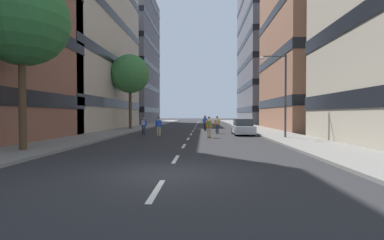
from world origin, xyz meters
The scene contains 18 objects.
ground_plane centered at (0.00, 30.30, 0.00)m, with size 181.78×181.78×0.00m, color #28282B.
sidewalk_left centered at (-8.08, 34.08, 0.07)m, with size 3.86×83.31×0.14m, color gray.
sidewalk_right centered at (8.08, 34.08, 0.07)m, with size 3.86×83.31×0.14m, color gray.
lane_markings centered at (0.00, 33.00, 0.00)m, with size 0.16×72.20×0.01m.
building_left_mid centered at (-16.18, 27.04, 11.11)m, with size 12.45×23.84×22.04m.
building_left_far centered at (-16.18, 52.70, 14.40)m, with size 12.45×19.01×28.62m.
building_right_mid centered at (16.18, 27.04, 11.34)m, with size 12.45×16.54×22.48m.
building_right_far centered at (16.18, 52.70, 17.10)m, with size 12.45×23.09×34.02m.
parked_car_near centered at (4.95, 17.49, 0.70)m, with size 1.82×4.40×1.52m.
street_tree_near centered at (-8.08, 25.89, 7.05)m, with size 4.87×4.87×9.37m.
street_tree_mid centered at (-8.08, 4.83, 6.80)m, with size 4.72×4.72×9.05m.
streetlamp_right centered at (7.33, 13.20, 4.14)m, with size 2.13×0.30×6.50m.
skater_0 centered at (1.41, 23.70, 0.98)m, with size 0.55×0.92×1.78m.
skater_1 centered at (2.61, 19.31, 1.02)m, with size 0.57×0.92×1.78m.
skater_2 centered at (1.50, 41.41, 1.02)m, with size 0.54×0.91×1.78m.
skater_3 centered at (-2.63, 14.61, 0.98)m, with size 0.55×0.91×1.78m.
skater_4 centered at (-4.28, 16.24, 1.02)m, with size 0.54×0.91×1.78m.
skater_5 centered at (1.67, 14.16, 1.02)m, with size 0.56×0.92×1.78m.
Camera 1 is at (1.21, -9.10, 1.97)m, focal length 26.07 mm.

